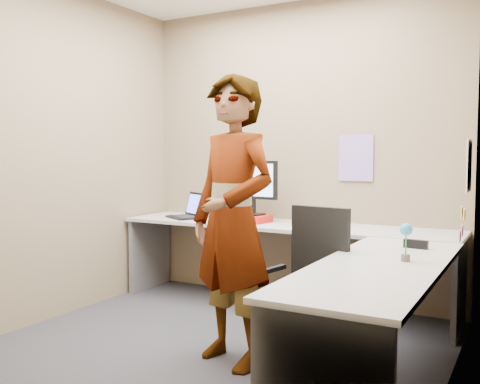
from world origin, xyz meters
The scene contains 20 objects.
ground centered at (0.00, 0.00, 0.00)m, with size 3.00×3.00×0.00m, color #232227.
wall_back centered at (0.00, 1.30, 1.35)m, with size 3.00×3.00×0.00m, color brown.
wall_right centered at (1.50, 0.00, 1.35)m, with size 2.70×2.70×0.00m, color brown.
wall_left centered at (-1.50, 0.00, 1.35)m, with size 2.70×2.70×0.00m, color brown.
desk centered at (0.44, 0.39, 0.59)m, with size 2.98×2.58×0.73m.
paper_ream centered at (-0.29, 0.96, 0.76)m, with size 0.32×0.23×0.06m, color #B41312.
monitor centered at (-0.29, 0.98, 1.08)m, with size 0.51×0.17×0.48m.
laptop centered at (-0.95, 0.95, 0.79)m, with size 0.42×0.40×0.24m.
trackball_mouse centered at (-0.26, 1.04, 0.76)m, with size 0.12×0.08×0.07m.
origami centered at (0.23, 0.75, 0.76)m, with size 0.10×0.10×0.06m, color white.
stapler centered at (1.25, 0.28, 0.76)m, with size 0.15×0.04×0.06m, color black.
flower centered at (1.28, -0.17, 0.87)m, with size 0.07×0.07×0.22m.
calendar_purple centered at (0.55, 1.29, 1.30)m, with size 0.30×0.01×0.40m, color #846BB7.
calendar_white centered at (1.49, 0.90, 1.25)m, with size 0.01×0.28×0.38m, color white.
sticky_note_a centered at (1.49, 0.55, 0.95)m, with size 0.01×0.07×0.07m, color #F2E059.
sticky_note_b centered at (1.49, 0.60, 0.82)m, with size 0.01×0.07×0.07m, color pink.
sticky_note_c centered at (1.49, 0.48, 0.80)m, with size 0.01×0.07×0.07m, color pink.
sticky_note_d centered at (1.49, 0.70, 0.92)m, with size 0.01×0.07×0.07m, color #F2E059.
office_chair centered at (0.69, -0.15, 0.40)m, with size 0.54×0.52×0.98m.
person centered at (0.25, -0.32, 0.91)m, with size 0.67×0.44×1.83m, color #999399.
Camera 1 is at (1.91, -3.21, 1.33)m, focal length 40.00 mm.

